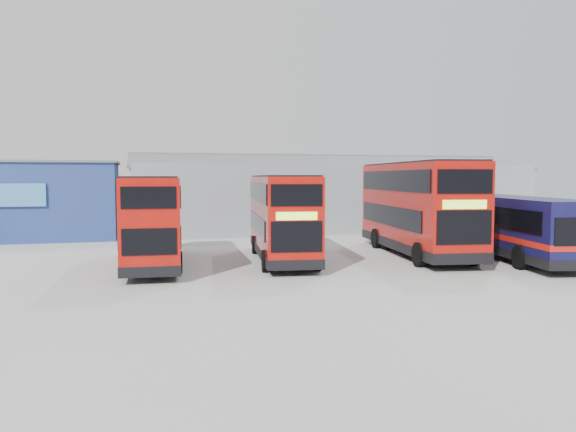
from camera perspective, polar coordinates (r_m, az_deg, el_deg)
The scene contains 7 objects.
ground_plane at distance 24.21m, azimuth 1.09°, elevation -5.73°, with size 120.00×120.00×0.00m, color #A4A49F.
office_block at distance 41.60m, azimuth -25.24°, elevation 1.54°, with size 12.30×8.32×5.12m.
maintenance_shed at distance 45.37m, azimuth 3.78°, elevation 2.11°, with size 30.50×12.00×5.89m.
double_decker_left at distance 26.48m, azimuth -13.57°, elevation -0.53°, with size 2.89×9.85×4.12m.
double_decker_centre at distance 27.45m, azimuth -0.66°, elevation -0.22°, with size 3.59×10.05×4.17m.
double_decker_right at distance 30.16m, azimuth 12.91°, elevation 0.70°, with size 4.22×11.68×4.84m.
single_decker_blue at distance 30.17m, azimuth 21.96°, elevation -1.14°, with size 4.72×11.70×3.10m.
Camera 1 is at (-6.64, -22.92, 4.09)m, focal length 35.00 mm.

